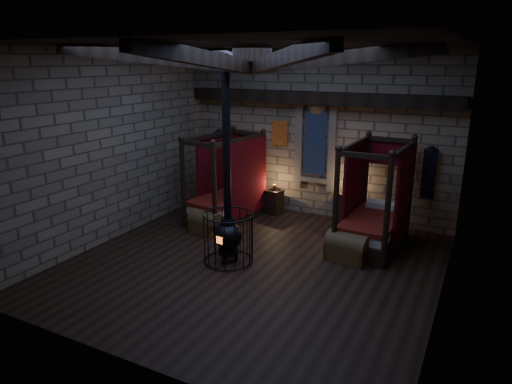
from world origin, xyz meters
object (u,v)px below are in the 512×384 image
at_px(bed_right, 374,221).
at_px(stove, 228,233).
at_px(trunk_right, 348,248).
at_px(trunk_left, 206,223).
at_px(bed_left, 227,199).

height_order(bed_right, stove, stove).
bearing_deg(bed_right, trunk_right, -101.64).
bearing_deg(trunk_left, trunk_right, 10.88).
bearing_deg(bed_left, trunk_right, -8.85).
distance_m(trunk_left, stove, 1.76).
bearing_deg(trunk_right, bed_left, 171.27).
height_order(bed_left, stove, stove).
distance_m(bed_right, trunk_right, 1.15).
xyz_separation_m(bed_left, trunk_left, (0.05, -1.10, -0.29)).
bearing_deg(bed_left, stove, -50.62).
xyz_separation_m(bed_right, trunk_right, (-0.27, -1.08, -0.29)).
distance_m(bed_right, stove, 3.28).
bearing_deg(bed_left, bed_right, 8.39).
height_order(trunk_left, stove, stove).
distance_m(bed_left, bed_right, 3.74).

